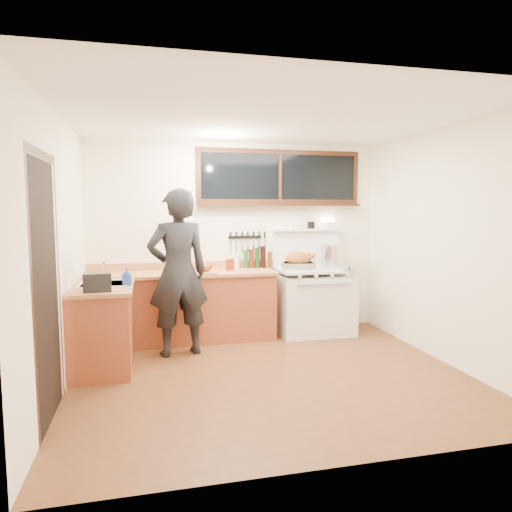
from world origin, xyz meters
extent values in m
cube|color=#542E16|center=(0.00, 0.00, -0.01)|extent=(4.00, 3.50, 0.02)
cube|color=white|center=(0.00, 1.77, 1.30)|extent=(4.00, 0.05, 2.60)
cube|color=white|center=(0.00, -1.77, 1.30)|extent=(4.00, 0.05, 2.60)
cube|color=white|center=(-2.02, 0.00, 1.30)|extent=(0.05, 3.50, 2.60)
cube|color=white|center=(2.02, 0.00, 1.30)|extent=(0.05, 3.50, 2.60)
cube|color=white|center=(0.00, 0.00, 2.62)|extent=(4.00, 3.50, 0.05)
cube|color=brown|center=(-0.80, 1.45, 0.43)|extent=(2.40, 0.60, 0.86)
cube|color=#BE7A4B|center=(-0.80, 1.44, 0.88)|extent=(2.44, 0.64, 0.04)
cube|color=#BE7A4B|center=(-0.80, 1.74, 0.95)|extent=(2.40, 0.03, 0.10)
sphere|color=#B78C38|center=(-1.80, 1.17, 0.70)|extent=(0.03, 0.03, 0.03)
sphere|color=#B78C38|center=(-1.30, 1.17, 0.70)|extent=(0.03, 0.03, 0.03)
sphere|color=#B78C38|center=(-0.80, 1.17, 0.70)|extent=(0.03, 0.03, 0.03)
sphere|color=#B78C38|center=(-0.30, 1.17, 0.70)|extent=(0.03, 0.03, 0.03)
sphere|color=#B78C38|center=(0.15, 1.17, 0.70)|extent=(0.03, 0.03, 0.03)
cube|color=brown|center=(-1.70, 0.62, 0.43)|extent=(0.60, 1.05, 0.86)
cube|color=#BE7A4B|center=(-1.69, 0.62, 0.88)|extent=(0.64, 1.09, 0.04)
cube|color=white|center=(-1.68, 0.70, 0.84)|extent=(0.45, 0.40, 0.14)
cube|color=white|center=(-1.68, 0.70, 0.91)|extent=(0.50, 0.45, 0.01)
cylinder|color=silver|center=(-1.68, 0.88, 1.02)|extent=(0.02, 0.02, 0.24)
cylinder|color=silver|center=(-1.68, 0.80, 1.13)|extent=(0.02, 0.18, 0.02)
cube|color=white|center=(1.00, 1.40, 0.41)|extent=(1.00, 0.70, 0.82)
cube|color=white|center=(1.00, 1.40, 0.89)|extent=(1.02, 0.72, 0.03)
cube|color=white|center=(1.00, 1.06, 0.52)|extent=(0.88, 0.02, 0.46)
cylinder|color=silver|center=(1.00, 1.03, 0.74)|extent=(0.75, 0.02, 0.02)
cylinder|color=white|center=(0.67, 1.04, 0.85)|extent=(0.04, 0.03, 0.04)
cylinder|color=white|center=(0.89, 1.04, 0.85)|extent=(0.04, 0.03, 0.04)
cylinder|color=white|center=(1.11, 1.04, 0.85)|extent=(0.04, 0.03, 0.04)
cylinder|color=white|center=(1.33, 1.04, 0.85)|extent=(0.04, 0.03, 0.04)
cube|color=white|center=(1.00, 1.72, 1.15)|extent=(1.00, 0.05, 0.50)
cube|color=white|center=(1.00, 1.69, 1.41)|extent=(1.00, 0.12, 0.03)
cylinder|color=white|center=(1.30, 1.69, 1.48)|extent=(0.10, 0.10, 0.10)
cube|color=#FFE5B2|center=(1.30, 1.69, 1.55)|extent=(0.17, 0.09, 0.06)
cube|color=black|center=(1.05, 1.69, 1.48)|extent=(0.09, 0.05, 0.10)
cylinder|color=white|center=(0.82, 1.69, 1.47)|extent=(0.04, 0.04, 0.09)
cylinder|color=white|center=(0.76, 1.69, 1.47)|extent=(0.04, 0.04, 0.09)
cube|color=black|center=(0.60, 1.73, 2.15)|extent=(2.20, 0.01, 0.62)
cube|color=black|center=(0.60, 1.73, 2.49)|extent=(2.32, 0.04, 0.06)
cube|color=black|center=(0.60, 1.73, 1.81)|extent=(2.32, 0.04, 0.06)
cube|color=black|center=(-0.53, 1.73, 2.15)|extent=(0.06, 0.04, 0.62)
cube|color=black|center=(1.73, 1.73, 2.15)|extent=(0.06, 0.04, 0.62)
cube|color=black|center=(0.60, 1.73, 2.15)|extent=(0.04, 0.04, 0.62)
cube|color=black|center=(0.60, 1.68, 1.76)|extent=(2.32, 0.13, 0.03)
cube|color=black|center=(-1.99, -0.55, 1.05)|extent=(0.01, 0.86, 2.10)
cube|color=black|center=(-1.99, -1.03, 1.05)|extent=(0.01, 0.07, 2.10)
cube|color=black|center=(-1.99, -0.07, 1.05)|extent=(0.01, 0.07, 2.10)
cube|color=black|center=(-1.99, -0.55, 2.14)|extent=(0.01, 1.04, 0.07)
cube|color=black|center=(0.10, 1.74, 1.32)|extent=(0.46, 0.02, 0.04)
cube|color=silver|center=(-0.10, 1.72, 1.21)|extent=(0.02, 0.00, 0.18)
cube|color=black|center=(-0.10, 1.72, 1.35)|extent=(0.02, 0.02, 0.10)
cube|color=silver|center=(-0.02, 1.72, 1.21)|extent=(0.02, 0.00, 0.18)
cube|color=black|center=(-0.02, 1.72, 1.35)|extent=(0.02, 0.02, 0.10)
cube|color=silver|center=(0.06, 1.72, 1.21)|extent=(0.02, 0.00, 0.18)
cube|color=black|center=(0.06, 1.72, 1.35)|extent=(0.02, 0.02, 0.10)
cube|color=silver|center=(0.14, 1.72, 1.21)|extent=(0.03, 0.00, 0.18)
cube|color=black|center=(0.14, 1.72, 1.35)|extent=(0.02, 0.02, 0.10)
cube|color=silver|center=(0.22, 1.72, 1.21)|extent=(0.03, 0.00, 0.18)
cube|color=black|center=(0.22, 1.72, 1.35)|extent=(0.02, 0.02, 0.10)
cube|color=silver|center=(0.30, 1.72, 1.21)|extent=(0.03, 0.00, 0.18)
cube|color=black|center=(0.30, 1.72, 1.35)|extent=(0.02, 0.02, 0.10)
cube|color=silver|center=(0.38, 1.72, 1.21)|extent=(0.03, 0.00, 0.18)
cube|color=black|center=(0.38, 1.72, 1.35)|extent=(0.02, 0.02, 0.10)
imported|color=black|center=(-0.87, 0.89, 0.97)|extent=(0.78, 0.58, 1.95)
imported|color=blue|center=(-1.43, 0.58, 0.99)|extent=(0.10, 0.10, 0.19)
cube|color=black|center=(-1.70, 0.27, 0.99)|extent=(0.28, 0.21, 0.18)
cube|color=#BE7A4B|center=(-0.53, 1.31, 0.91)|extent=(0.46, 0.40, 0.02)
ellipsoid|color=#93511A|center=(-0.53, 1.31, 0.97)|extent=(0.25, 0.21, 0.12)
sphere|color=#93511A|center=(-0.43, 1.36, 1.00)|extent=(0.05, 0.05, 0.05)
sphere|color=#93511A|center=(-0.43, 1.26, 1.00)|extent=(0.05, 0.05, 0.05)
cube|color=silver|center=(0.74, 1.32, 0.95)|extent=(0.50, 0.42, 0.10)
cube|color=#3F3F42|center=(0.74, 1.32, 0.98)|extent=(0.44, 0.36, 0.03)
torus|color=silver|center=(0.51, 1.32, 1.00)|extent=(0.04, 0.10, 0.10)
torus|color=silver|center=(0.97, 1.32, 1.00)|extent=(0.04, 0.10, 0.10)
ellipsoid|color=#93511A|center=(0.74, 1.32, 1.04)|extent=(0.39, 0.33, 0.22)
cylinder|color=#93511A|center=(0.86, 1.24, 1.06)|extent=(0.13, 0.08, 0.09)
sphere|color=#93511A|center=(0.92, 1.24, 1.09)|extent=(0.07, 0.07, 0.07)
cylinder|color=#93511A|center=(0.86, 1.40, 1.06)|extent=(0.13, 0.08, 0.09)
sphere|color=#93511A|center=(0.92, 1.40, 1.09)|extent=(0.07, 0.07, 0.07)
cylinder|color=silver|center=(1.31, 1.52, 1.05)|extent=(0.40, 0.40, 0.31)
cylinder|color=silver|center=(0.97, 1.70, 0.95)|extent=(0.16, 0.16, 0.10)
cylinder|color=black|center=(0.99, 1.82, 1.00)|extent=(0.04, 0.14, 0.02)
cylinder|color=silver|center=(1.39, 1.12, 0.91)|extent=(0.29, 0.29, 0.02)
sphere|color=black|center=(1.39, 1.12, 0.93)|extent=(0.03, 0.03, 0.03)
cube|color=maroon|center=(-0.15, 1.49, 0.97)|extent=(0.12, 0.11, 0.15)
cylinder|color=white|center=(-0.04, 1.68, 1.00)|extent=(0.13, 0.13, 0.19)
cylinder|color=black|center=(0.09, 1.63, 1.02)|extent=(0.06, 0.06, 0.25)
cylinder|color=black|center=(0.17, 1.63, 1.03)|extent=(0.07, 0.07, 0.26)
cylinder|color=black|center=(0.25, 1.63, 1.04)|extent=(0.06, 0.06, 0.28)
cylinder|color=black|center=(0.33, 1.63, 1.05)|extent=(0.07, 0.07, 0.30)
cylinder|color=black|center=(0.43, 1.63, 1.01)|extent=(0.06, 0.06, 0.22)
camera|label=1|loc=(-1.19, -4.42, 1.72)|focal=32.00mm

